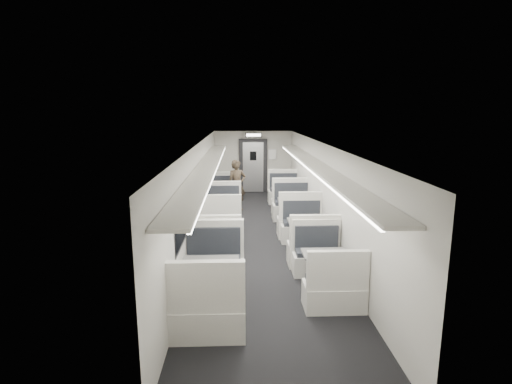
{
  "coord_description": "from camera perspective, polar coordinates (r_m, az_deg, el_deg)",
  "views": [
    {
      "loc": [
        -0.5,
        -9.54,
        3.16
      ],
      "look_at": [
        -0.1,
        0.5,
        1.11
      ],
      "focal_mm": 28.0,
      "sensor_mm": 36.0,
      "label": 1
    }
  ],
  "objects": [
    {
      "name": "booth_right_d",
      "position": [
        7.39,
        9.79,
        -10.98
      ],
      "size": [
        0.97,
        1.97,
        1.05
      ],
      "color": "silver",
      "rests_on": "room"
    },
    {
      "name": "window_b",
      "position": [
        10.94,
        -7.42,
        1.89
      ],
      "size": [
        0.02,
        1.18,
        0.84
      ],
      "primitive_type": "cube",
      "color": "black",
      "rests_on": "room"
    },
    {
      "name": "booth_right_c",
      "position": [
        9.19,
        7.28,
        -6.22
      ],
      "size": [
        1.04,
        2.11,
        1.13
      ],
      "color": "silver",
      "rests_on": "room"
    },
    {
      "name": "luggage_rack_right",
      "position": [
        9.49,
        8.36,
        3.85
      ],
      "size": [
        0.46,
        10.4,
        0.09
      ],
      "color": "silver",
      "rests_on": "room"
    },
    {
      "name": "window_c",
      "position": [
        8.79,
        -8.68,
        -0.51
      ],
      "size": [
        0.02,
        1.18,
        0.84
      ],
      "primitive_type": "cube",
      "color": "black",
      "rests_on": "room"
    },
    {
      "name": "vestibule_door",
      "position": [
        15.63,
        -0.42,
        3.71
      ],
      "size": [
        1.1,
        0.13,
        2.1
      ],
      "color": "black",
      "rests_on": "room"
    },
    {
      "name": "window_d",
      "position": [
        6.67,
        -10.73,
        -4.44
      ],
      "size": [
        0.02,
        1.18,
        0.84
      ],
      "primitive_type": "cube",
      "color": "black",
      "rests_on": "room"
    },
    {
      "name": "booth_right_b",
      "position": [
        11.05,
        5.61,
        -2.99
      ],
      "size": [
        1.11,
        2.26,
        1.21
      ],
      "color": "silver",
      "rests_on": "room"
    },
    {
      "name": "window_a",
      "position": [
        13.11,
        -6.58,
        3.49
      ],
      "size": [
        0.02,
        1.18,
        0.84
      ],
      "primitive_type": "cube",
      "color": "black",
      "rests_on": "room"
    },
    {
      "name": "room",
      "position": [
        9.75,
        0.72,
        -0.08
      ],
      "size": [
        3.24,
        12.24,
        2.64
      ],
      "color": "black",
      "rests_on": "ground"
    },
    {
      "name": "booth_left_a",
      "position": [
        13.05,
        -4.41,
        -0.89
      ],
      "size": [
        1.01,
        2.04,
        1.09
      ],
      "color": "silver",
      "rests_on": "room"
    },
    {
      "name": "passenger",
      "position": [
        12.85,
        -2.74,
        0.98
      ],
      "size": [
        0.68,
        0.54,
        1.63
      ],
      "primitive_type": "imported",
      "rotation": [
        0.0,
        0.0,
        0.27
      ],
      "color": "black",
      "rests_on": "room"
    },
    {
      "name": "booth_left_c",
      "position": [
        9.25,
        -5.29,
        -6.13
      ],
      "size": [
        1.0,
        2.03,
        1.09
      ],
      "color": "silver",
      "rests_on": "room"
    },
    {
      "name": "booth_right_a",
      "position": [
        13.15,
        4.33,
        -0.7
      ],
      "size": [
        1.07,
        2.17,
        1.16
      ],
      "color": "silver",
      "rests_on": "room"
    },
    {
      "name": "wall_notice",
      "position": [
        15.6,
        2.35,
        5.39
      ],
      "size": [
        0.32,
        0.02,
        0.4
      ],
      "primitive_type": "cube",
      "color": "white",
      "rests_on": "room"
    },
    {
      "name": "luggage_rack_left",
      "position": [
        9.36,
        -6.83,
        3.79
      ],
      "size": [
        0.46,
        10.4,
        0.09
      ],
      "color": "silver",
      "rests_on": "room"
    },
    {
      "name": "booth_left_d",
      "position": [
        6.68,
        -6.52,
        -12.94
      ],
      "size": [
        1.11,
        2.25,
        1.2
      ],
      "color": "silver",
      "rests_on": "room"
    },
    {
      "name": "exit_sign",
      "position": [
        15.02,
        -0.36,
        8.15
      ],
      "size": [
        0.62,
        0.12,
        0.16
      ],
      "color": "black",
      "rests_on": "room"
    },
    {
      "name": "booth_left_b",
      "position": [
        11.03,
        -4.8,
        -3.15
      ],
      "size": [
        1.04,
        2.1,
        1.12
      ],
      "color": "silver",
      "rests_on": "room"
    }
  ]
}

